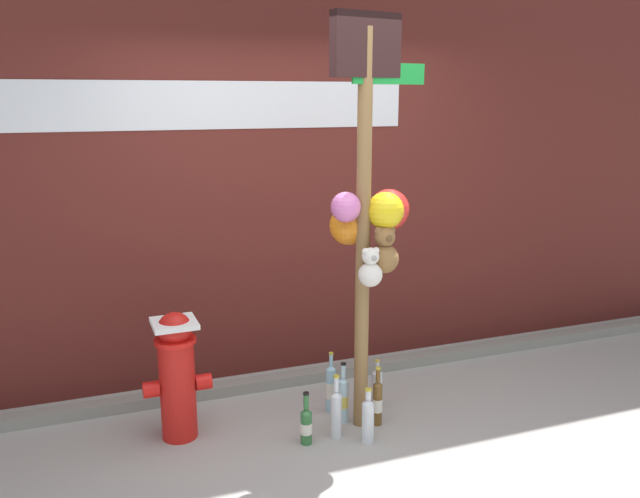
# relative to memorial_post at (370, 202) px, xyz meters

# --- Properties ---
(ground_plane) EXTENTS (14.00, 14.00, 0.00)m
(ground_plane) POSITION_rel_memorial_post_xyz_m (-0.22, -0.52, -1.45)
(ground_plane) COLOR #9E9B93
(building_wall) EXTENTS (10.00, 0.21, 3.72)m
(building_wall) POSITION_rel_memorial_post_xyz_m (-0.23, 1.11, 0.41)
(building_wall) COLOR #561E19
(building_wall) RESTS_ON ground_plane
(curb_strip) EXTENTS (8.00, 0.12, 0.08)m
(curb_strip) POSITION_rel_memorial_post_xyz_m (-0.22, 0.72, -1.41)
(curb_strip) COLOR gray
(curb_strip) RESTS_ON ground_plane
(memorial_post) EXTENTS (0.62, 0.44, 2.54)m
(memorial_post) POSITION_rel_memorial_post_xyz_m (0.00, 0.00, 0.00)
(memorial_post) COLOR olive
(memorial_post) RESTS_ON ground_plane
(fire_hydrant) EXTENTS (0.42, 0.27, 0.81)m
(fire_hydrant) POSITION_rel_memorial_post_xyz_m (-1.17, 0.24, -1.02)
(fire_hydrant) COLOR red
(fire_hydrant) RESTS_ON ground_plane
(bottle_0) EXTENTS (0.08, 0.08, 0.34)m
(bottle_0) POSITION_rel_memorial_post_xyz_m (0.16, 0.18, -1.31)
(bottle_0) COLOR silver
(bottle_0) RESTS_ON ground_plane
(bottle_1) EXTENTS (0.07, 0.07, 0.34)m
(bottle_1) POSITION_rel_memorial_post_xyz_m (-0.45, -0.12, -1.33)
(bottle_1) COLOR #337038
(bottle_1) RESTS_ON ground_plane
(bottle_2) EXTENTS (0.08, 0.08, 0.35)m
(bottle_2) POSITION_rel_memorial_post_xyz_m (-0.09, -0.23, -1.30)
(bottle_2) COLOR silver
(bottle_2) RESTS_ON ground_plane
(bottle_3) EXTENTS (0.07, 0.07, 0.41)m
(bottle_3) POSITION_rel_memorial_post_xyz_m (-0.25, -0.10, -1.28)
(bottle_3) COLOR silver
(bottle_3) RESTS_ON ground_plane
(bottle_4) EXTENTS (0.07, 0.07, 0.41)m
(bottle_4) POSITION_rel_memorial_post_xyz_m (-0.14, 0.06, -1.29)
(bottle_4) COLOR #B2DBEA
(bottle_4) RESTS_ON ground_plane
(bottle_5) EXTENTS (0.07, 0.07, 0.42)m
(bottle_5) POSITION_rel_memorial_post_xyz_m (-0.16, 0.23, -1.29)
(bottle_5) COLOR #93CCE0
(bottle_5) RESTS_ON ground_plane
(bottle_6) EXTENTS (0.06, 0.06, 0.40)m
(bottle_6) POSITION_rel_memorial_post_xyz_m (0.06, -0.05, -1.29)
(bottle_6) COLOR brown
(bottle_6) RESTS_ON ground_plane
(litter_1) EXTENTS (0.13, 0.13, 0.01)m
(litter_1) POSITION_rel_memorial_post_xyz_m (0.70, 0.75, -1.45)
(litter_1) COLOR tan
(litter_1) RESTS_ON ground_plane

